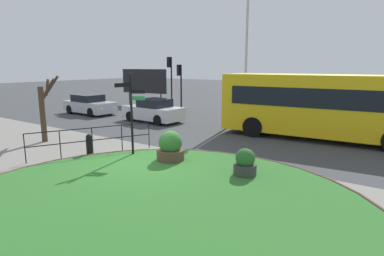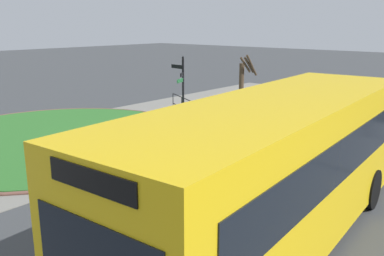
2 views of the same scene
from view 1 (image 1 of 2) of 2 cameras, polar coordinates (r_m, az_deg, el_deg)
ground at (r=11.80m, az=-8.53°, el=-6.43°), size 120.00×120.00×0.00m
sidewalk_paving at (r=10.57m, az=-15.74°, el=-8.77°), size 32.00×8.18×0.02m
grass_island at (r=8.08m, az=-7.97°, el=-14.48°), size 11.29×11.29×0.10m
grass_kerb_ring at (r=8.08m, az=-7.97°, el=-14.45°), size 11.60×11.60×0.11m
signpost_directional at (r=12.51m, az=-10.61°, el=3.29°), size 0.64×1.01×3.24m
bollard_foreground at (r=13.32m, az=-17.71°, el=-2.82°), size 0.25×0.25×0.87m
railing_grass_edge at (r=13.29m, az=-17.25°, el=-1.62°), size 2.13×4.31×1.12m
bus_yellow at (r=16.56m, az=22.16°, el=3.79°), size 9.58×3.24×3.08m
car_near_lane at (r=20.52m, az=-6.84°, el=3.00°), size 4.02×2.01×1.45m
car_far_lane at (r=24.79m, az=-17.69°, el=3.93°), size 4.20×1.99×1.42m
traffic_light_near at (r=23.40m, az=-2.17°, el=8.83°), size 0.48×0.31×3.56m
traffic_light_far at (r=24.83m, az=-3.90°, el=9.85°), size 0.49×0.27×4.13m
lamppost_tall at (r=22.12m, az=9.65°, el=14.69°), size 0.32×0.32×9.37m
billboard_left at (r=28.83m, az=-8.42°, el=8.11°), size 4.52×0.78×3.18m
planter_near_signpost at (r=10.39m, az=9.36°, el=-6.38°), size 0.73×0.73×0.96m
planter_kerbside at (r=11.82m, az=-3.83°, el=-3.62°), size 1.01×1.01×1.19m
street_tree_bare at (r=16.33m, az=-24.69°, el=3.12°), size 1.16×0.79×3.06m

